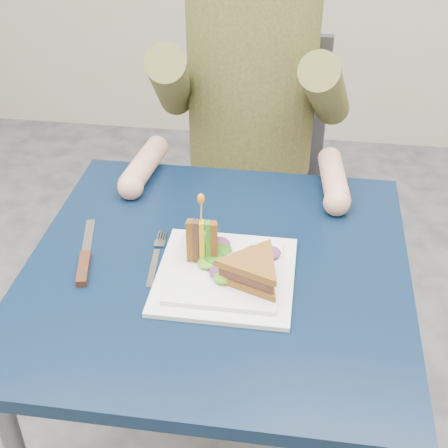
% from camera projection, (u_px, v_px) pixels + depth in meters
% --- Properties ---
extents(table, '(0.75, 0.75, 0.73)m').
position_uv_depth(table, '(217.00, 295.00, 1.27)').
color(table, black).
rests_on(table, ground).
extents(chair, '(0.42, 0.40, 0.93)m').
position_uv_depth(chair, '(252.00, 170.00, 1.91)').
color(chair, '#47474C').
rests_on(chair, ground).
extents(diner, '(0.54, 0.59, 0.74)m').
position_uv_depth(diner, '(251.00, 65.00, 1.60)').
color(diner, '#4E4C23').
rests_on(diner, chair).
extents(plate, '(0.26, 0.26, 0.02)m').
position_uv_depth(plate, '(225.00, 274.00, 1.19)').
color(plate, white).
rests_on(plate, table).
extents(sandwich_flat, '(0.19, 0.19, 0.05)m').
position_uv_depth(sandwich_flat, '(253.00, 270.00, 1.14)').
color(sandwich_flat, brown).
rests_on(sandwich_flat, plate).
extents(sandwich_upright, '(0.08, 0.13, 0.13)m').
position_uv_depth(sandwich_upright, '(202.00, 239.00, 1.20)').
color(sandwich_upright, brown).
rests_on(sandwich_upright, plate).
extents(fork, '(0.03, 0.18, 0.01)m').
position_uv_depth(fork, '(156.00, 259.00, 1.24)').
color(fork, silver).
rests_on(fork, table).
extents(knife, '(0.07, 0.22, 0.02)m').
position_uv_depth(knife, '(84.00, 262.00, 1.22)').
color(knife, silver).
rests_on(knife, table).
extents(toothpick, '(0.01, 0.01, 0.06)m').
position_uv_depth(toothpick, '(201.00, 211.00, 1.17)').
color(toothpick, tan).
rests_on(toothpick, sandwich_upright).
extents(toothpick_frill, '(0.01, 0.01, 0.02)m').
position_uv_depth(toothpick_frill, '(201.00, 199.00, 1.15)').
color(toothpick_frill, orange).
rests_on(toothpick_frill, sandwich_upright).
extents(lettuce_spill, '(0.15, 0.13, 0.02)m').
position_uv_depth(lettuce_spill, '(229.00, 262.00, 1.18)').
color(lettuce_spill, '#337A14').
rests_on(lettuce_spill, plate).
extents(onion_ring, '(0.04, 0.04, 0.02)m').
position_uv_depth(onion_ring, '(234.00, 262.00, 1.18)').
color(onion_ring, '#9E4C7A').
rests_on(onion_ring, plate).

